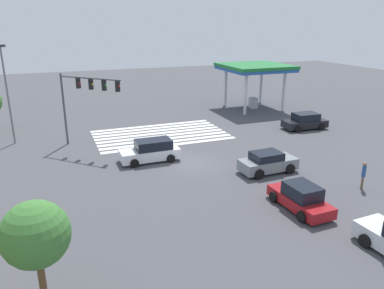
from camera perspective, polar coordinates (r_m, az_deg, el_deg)
The scene contains 11 objects.
ground_plane at distance 28.30m, azimuth 0.00°, elevation -2.94°, with size 121.06×121.06×0.00m, color #47474C.
crosswalk_markings at distance 35.66m, azimuth -4.78°, elevation 1.52°, with size 12.27×7.25×0.01m.
traffic_signal_mast at distance 32.01m, azimuth -16.13°, elevation 7.55°, with size 4.30×4.30×6.16m.
car_0 at distance 27.06m, azimuth 11.45°, elevation -2.71°, with size 4.16×2.08×1.50m.
car_1 at distance 28.81m, azimuth -6.30°, elevation -0.99°, with size 4.52×2.06×1.65m.
car_4 at distance 22.32m, azimuth 16.20°, elevation -7.82°, with size 2.04×4.20×1.54m.
car_5 at distance 38.98m, azimuth 16.83°, elevation 3.39°, with size 4.43×2.31×1.59m.
gas_station_canopy at distance 46.40m, azimuth 9.56°, elevation 11.21°, with size 7.51×7.51×5.34m.
pedestrian at distance 26.15m, azimuth 24.67°, elevation -4.11°, with size 0.41×0.41×1.81m.
street_light_pole_a at distance 35.48m, azimuth -26.44°, elevation 7.93°, with size 0.80×0.36×8.44m.
tree_corner_a at distance 14.30m, azimuth -22.75°, elevation -12.61°, with size 2.40×2.40×4.46m.
Camera 1 is at (9.55, 24.59, 10.23)m, focal length 35.00 mm.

